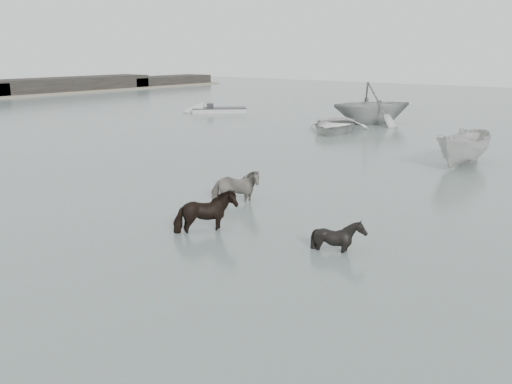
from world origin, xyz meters
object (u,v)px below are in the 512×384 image
(pony_black, at_px, (339,228))
(rowboat_lead, at_px, (334,123))
(pony_dark, at_px, (206,207))
(pony_pinto, at_px, (235,180))

(pony_black, distance_m, rowboat_lead, 21.50)
(rowboat_lead, bearing_deg, pony_dark, -88.01)
(pony_black, height_order, rowboat_lead, pony_black)
(pony_pinto, relative_size, rowboat_lead, 0.33)
(pony_dark, bearing_deg, rowboat_lead, 28.67)
(pony_pinto, xyz_separation_m, pony_black, (5.11, -2.11, -0.11))
(pony_dark, relative_size, rowboat_lead, 0.28)
(pony_pinto, height_order, pony_dark, pony_dark)
(pony_pinto, relative_size, pony_dark, 1.18)
(rowboat_lead, bearing_deg, pony_black, -78.09)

